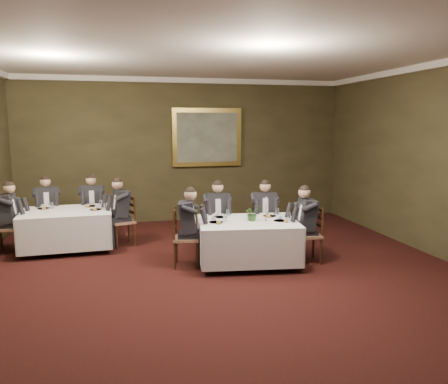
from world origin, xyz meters
name	(u,v)px	position (x,y,z in m)	size (l,w,h in m)	color
ground	(235,293)	(0.00, 0.00, 0.00)	(10.00, 10.00, 0.00)	black
ceiling	(236,39)	(0.00, 0.00, 3.50)	(8.00, 10.00, 0.10)	silver
back_wall	(185,151)	(0.00, 5.00, 1.75)	(8.00, 0.10, 3.50)	#322D19
crown_molding	(236,44)	(0.00, 0.00, 3.44)	(8.00, 10.00, 0.12)	white
table_main	(248,239)	(0.54, 1.25, 0.45)	(1.84, 1.49, 0.67)	black
table_second	(67,227)	(-2.60, 2.89, 0.45)	(1.73, 1.35, 0.67)	black
chair_main_backleft	(217,236)	(0.20, 2.16, 0.28)	(0.47, 0.45, 1.00)	#946A4B
diner_main_backleft	(217,224)	(0.20, 2.15, 0.51)	(0.44, 0.51, 1.35)	black
chair_main_backright	(264,235)	(1.10, 2.05, 0.28)	(0.51, 0.49, 1.00)	#946A4B
diner_main_backright	(264,223)	(1.10, 2.04, 0.51)	(0.48, 0.54, 1.35)	black
chair_main_endleft	(186,250)	(-0.52, 1.38, 0.28)	(0.49, 0.51, 1.00)	#946A4B
diner_main_endleft	(186,237)	(-0.51, 1.38, 0.51)	(0.54, 0.48, 1.35)	black
chair_main_endright	(308,246)	(1.60, 1.12, 0.28)	(0.46, 0.47, 1.00)	#946A4B
diner_main_endright	(308,233)	(1.59, 1.12, 0.51)	(0.51, 0.44, 1.35)	black
chair_sec_backleft	(48,226)	(-3.09, 3.73, 0.28)	(0.51, 0.50, 1.00)	#946A4B
diner_sec_backleft	(47,216)	(-3.08, 3.72, 0.51)	(0.49, 0.55, 1.35)	black
chair_sec_backright	(93,224)	(-2.19, 3.77, 0.28)	(0.48, 0.46, 1.00)	#946A4B
diner_sec_backright	(92,213)	(-2.19, 3.75, 0.51)	(0.45, 0.52, 1.35)	black
chair_sec_endright	(124,231)	(-1.54, 2.94, 0.28)	(0.53, 0.54, 1.00)	#946A4B
diner_sec_endright	(123,220)	(-1.55, 2.93, 0.51)	(0.57, 0.52, 1.35)	black
chair_sec_endleft	(8,239)	(-3.66, 2.85, 0.28)	(0.44, 0.46, 1.00)	#946A4B
diner_sec_endleft	(7,227)	(-3.65, 2.85, 0.51)	(0.50, 0.44, 1.35)	black
centerpiece	(252,212)	(0.62, 1.25, 0.91)	(0.25, 0.22, 0.28)	#2D5926
candlestick	(266,212)	(0.83, 1.16, 0.92)	(0.06, 0.06, 0.43)	#B79437
place_setting_table_main	(222,215)	(0.19, 1.68, 0.80)	(0.33, 0.31, 0.14)	white
place_setting_table_second	(46,206)	(-3.01, 3.25, 0.80)	(0.33, 0.31, 0.14)	white
painting	(207,137)	(0.54, 4.94, 2.07)	(1.73, 0.09, 1.43)	gold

